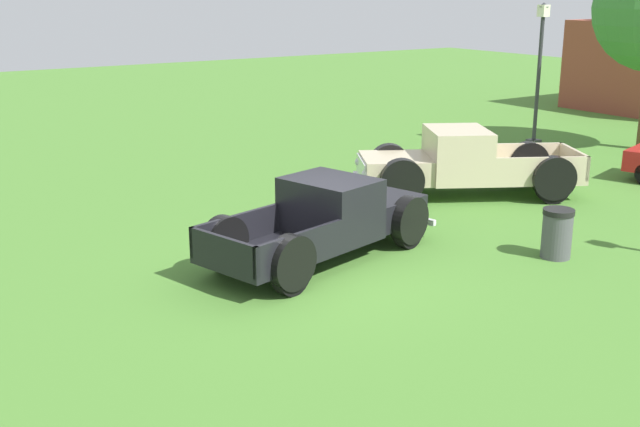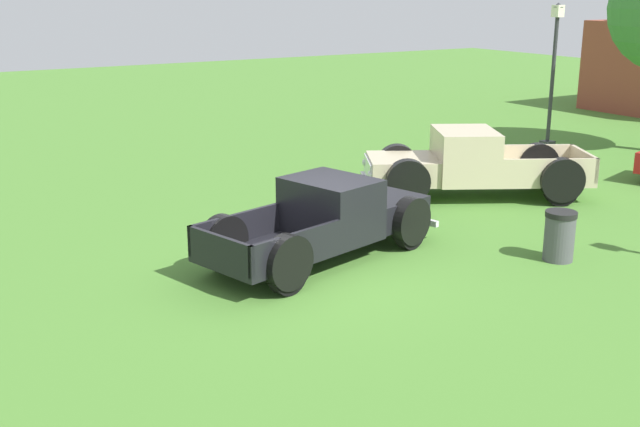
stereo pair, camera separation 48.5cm
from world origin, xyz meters
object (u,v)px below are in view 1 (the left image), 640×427
(lamp_post_near, at_px, (539,73))
(trash_can, at_px, (557,233))
(pickup_truck_behind_left, at_px, (454,164))
(pickup_truck_foreground, at_px, (333,219))

(lamp_post_near, relative_size, trash_can, 4.74)
(lamp_post_near, height_order, trash_can, lamp_post_near)
(lamp_post_near, bearing_deg, trash_can, -46.18)
(pickup_truck_behind_left, relative_size, trash_can, 5.94)
(pickup_truck_foreground, height_order, pickup_truck_behind_left, pickup_truck_behind_left)
(pickup_truck_foreground, bearing_deg, pickup_truck_behind_left, 112.24)
(lamp_post_near, distance_m, trash_can, 11.18)
(pickup_truck_behind_left, bearing_deg, pickup_truck_foreground, -67.76)
(pickup_truck_foreground, xyz_separation_m, trash_can, (2.47, 3.44, -0.24))
(pickup_truck_behind_left, height_order, trash_can, pickup_truck_behind_left)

